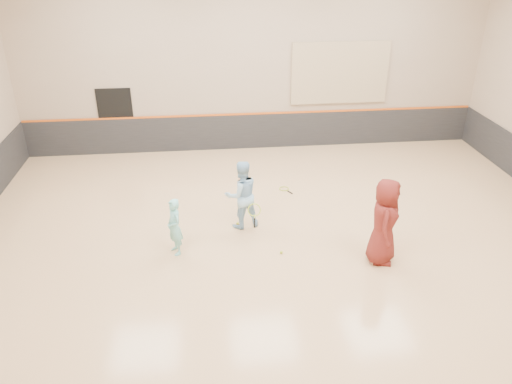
{
  "coord_description": "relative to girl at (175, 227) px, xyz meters",
  "views": [
    {
      "loc": [
        -1.67,
        -9.87,
        6.42
      ],
      "look_at": [
        -0.55,
        0.4,
        1.15
      ],
      "focal_mm": 35.0,
      "sensor_mm": 36.0,
      "label": 1
    }
  ],
  "objects": [
    {
      "name": "ball_beside_spare",
      "position": [
        1.48,
        1.08,
        -0.64
      ],
      "size": [
        0.07,
        0.07,
        0.07
      ],
      "primitive_type": "sphere",
      "color": "yellow",
      "rests_on": "floor"
    },
    {
      "name": "accent_stripe",
      "position": [
        2.44,
        6.14,
        0.54
      ],
      "size": [
        14.9,
        0.03,
        0.06
      ],
      "primitive_type": "cube",
      "color": "#D85914",
      "rests_on": "wall_back"
    },
    {
      "name": "instructor",
      "position": [
        1.59,
        1.02,
        0.2
      ],
      "size": [
        0.99,
        0.86,
        1.74
      ],
      "primitive_type": "imported",
      "rotation": [
        0.0,
        0.0,
        3.41
      ],
      "color": "#9BCDF0",
      "rests_on": "floor"
    },
    {
      "name": "spare_racket",
      "position": [
        2.95,
        2.91,
        -0.66
      ],
      "size": [
        0.63,
        0.63,
        0.04
      ],
      "primitive_type": null,
      "color": "#A2BE29",
      "rests_on": "floor"
    },
    {
      "name": "wainscot_back",
      "position": [
        2.44,
        6.15,
        -0.08
      ],
      "size": [
        14.9,
        0.04,
        1.2
      ],
      "primitive_type": "cube",
      "color": "#232326",
      "rests_on": "floor"
    },
    {
      "name": "ball_under_racket",
      "position": [
        2.38,
        -0.32,
        -0.64
      ],
      "size": [
        0.07,
        0.07,
        0.07
      ],
      "primitive_type": "sphere",
      "color": "#B4CF30",
      "rests_on": "floor"
    },
    {
      "name": "room",
      "position": [
        2.44,
        0.18,
        0.14
      ],
      "size": [
        15.04,
        12.04,
        6.22
      ],
      "color": "tan",
      "rests_on": "ground"
    },
    {
      "name": "held_racket",
      "position": [
        1.86,
        0.64,
        -0.03
      ],
      "size": [
        0.37,
        0.37,
        0.63
      ],
      "primitive_type": null,
      "color": "#C0E131",
      "rests_on": "instructor"
    },
    {
      "name": "ball_in_hand",
      "position": [
        4.65,
        -0.96,
        0.5
      ],
      "size": [
        0.07,
        0.07,
        0.07
      ],
      "primitive_type": "sphere",
      "color": "yellow",
      "rests_on": "young_man"
    },
    {
      "name": "acoustic_panel",
      "position": [
        5.24,
        6.13,
        1.82
      ],
      "size": [
        3.2,
        0.08,
        2.0
      ],
      "primitive_type": "cube",
      "color": "tan",
      "rests_on": "wall_back"
    },
    {
      "name": "doorway",
      "position": [
        -2.06,
        6.16,
        0.42
      ],
      "size": [
        1.1,
        0.05,
        2.2
      ],
      "primitive_type": "cube",
      "color": "black",
      "rests_on": "floor"
    },
    {
      "name": "young_man",
      "position": [
        4.52,
        -0.79,
        0.31
      ],
      "size": [
        0.9,
        1.11,
        1.97
      ],
      "primitive_type": "imported",
      "rotation": [
        0.0,
        0.0,
        1.26
      ],
      "color": "maroon",
      "rests_on": "floor"
    },
    {
      "name": "girl",
      "position": [
        0.0,
        0.0,
        0.0
      ],
      "size": [
        0.5,
        0.58,
        1.35
      ],
      "primitive_type": "imported",
      "rotation": [
        0.0,
        0.0,
        -1.15
      ],
      "color": "#7EDBD9",
      "rests_on": "floor"
    }
  ]
}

